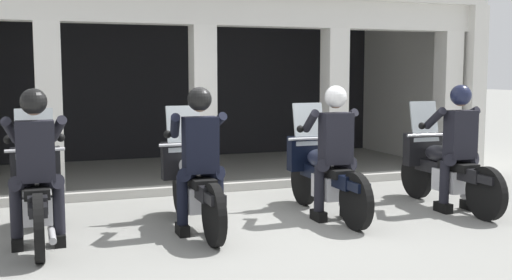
# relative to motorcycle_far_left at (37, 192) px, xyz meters

# --- Properties ---
(ground_plane) EXTENTS (80.00, 80.00, 0.00)m
(ground_plane) POSITION_rel_motorcycle_far_left_xyz_m (2.48, 2.85, -0.50)
(ground_plane) COLOR gray
(station_building) EXTENTS (9.97, 4.03, 3.03)m
(station_building) POSITION_rel_motorcycle_far_left_xyz_m (2.43, 4.37, 1.42)
(station_building) COLOR black
(station_building) RESTS_ON ground
(kerb_strip) EXTENTS (9.47, 0.24, 0.12)m
(kerb_strip) POSITION_rel_motorcycle_far_left_xyz_m (2.43, 1.90, -0.44)
(kerb_strip) COLOR #B7B5AD
(kerb_strip) RESTS_ON ground
(motorcycle_far_left) EXTENTS (0.62, 2.04, 1.35)m
(motorcycle_far_left) POSITION_rel_motorcycle_far_left_xyz_m (0.00, 0.00, 0.00)
(motorcycle_far_left) COLOR black
(motorcycle_far_left) RESTS_ON ground
(police_officer_far_left) EXTENTS (0.63, 0.61, 1.58)m
(police_officer_far_left) POSITION_rel_motorcycle_far_left_xyz_m (-0.00, -0.28, 0.44)
(police_officer_far_left) COLOR black
(police_officer_far_left) RESTS_ON ground
(motorcycle_center_left) EXTENTS (0.62, 2.04, 1.35)m
(motorcycle_center_left) POSITION_rel_motorcycle_far_left_xyz_m (1.65, -0.05, 0.00)
(motorcycle_center_left) COLOR black
(motorcycle_center_left) RESTS_ON ground
(police_officer_center_left) EXTENTS (0.63, 0.61, 1.58)m
(police_officer_center_left) POSITION_rel_motorcycle_far_left_xyz_m (1.65, -0.33, 0.44)
(police_officer_center_left) COLOR black
(police_officer_center_left) RESTS_ON ground
(motorcycle_center_right) EXTENTS (0.62, 2.04, 1.35)m
(motorcycle_center_right) POSITION_rel_motorcycle_far_left_xyz_m (3.31, 0.04, 0.00)
(motorcycle_center_right) COLOR black
(motorcycle_center_right) RESTS_ON ground
(police_officer_center_right) EXTENTS (0.63, 0.61, 1.58)m
(police_officer_center_right) POSITION_rel_motorcycle_far_left_xyz_m (3.31, -0.24, 0.44)
(police_officer_center_right) COLOR black
(police_officer_center_right) RESTS_ON ground
(motorcycle_far_right) EXTENTS (0.62, 2.04, 1.35)m
(motorcycle_far_right) POSITION_rel_motorcycle_far_left_xyz_m (4.96, -0.09, 0.00)
(motorcycle_far_right) COLOR black
(motorcycle_far_right) RESTS_ON ground
(police_officer_far_right) EXTENTS (0.63, 0.61, 1.58)m
(police_officer_far_right) POSITION_rel_motorcycle_far_left_xyz_m (4.96, -0.37, 0.44)
(police_officer_far_right) COLOR black
(police_officer_far_right) RESTS_ON ground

